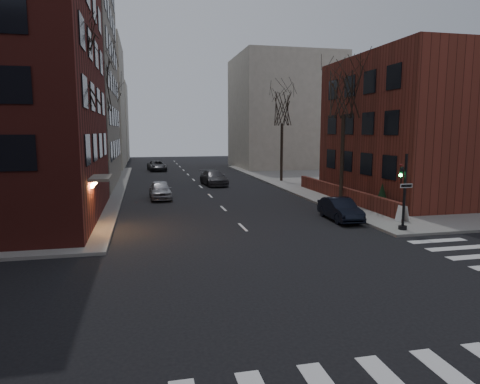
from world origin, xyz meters
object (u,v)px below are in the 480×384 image
Objects in this scene: tree_left_c at (110,107)px; parked_sedan at (340,209)px; tree_right_a at (344,93)px; sandwich_board at (402,213)px; car_lane_silver at (160,190)px; car_lane_gray at (214,178)px; tree_right_b at (282,109)px; streetlamp_near at (102,146)px; car_lane_far at (157,166)px; tree_left_a at (73,71)px; evergreen_shrub at (382,197)px; tree_left_b at (96,86)px; traffic_signal at (403,197)px; streetlamp_far at (118,140)px.

tree_left_c is 32.07m from parked_sedan.
tree_left_c is 1.00× the size of tree_right_a.
tree_right_a is at bearing 91.81° from sandwich_board.
car_lane_silver is at bearing 157.47° from tree_right_a.
car_lane_silver is 0.84× the size of car_lane_gray.
tree_right_b is 1.46× the size of streetlamp_near.
tree_left_c is 10.47× the size of sandwich_board.
car_lane_far is (-5.00, 17.01, -0.05)m from car_lane_gray.
tree_left_a is 20.14m from evergreen_shrub.
tree_right_b is at bearing 18.82° from tree_left_b.
car_lane_gray is at bearing 109.82° from sandwich_board.
streetlamp_near is at bearing 141.13° from traffic_signal.
car_lane_silver is 16.67m from evergreen_shrub.
traffic_signal is 0.41× the size of tree_right_a.
evergreen_shrub is (0.74, 3.46, 0.43)m from sandwich_board.
tree_left_b is 9.83m from car_lane_silver.
tree_right_a is 1.55× the size of streetlamp_far.
car_lane_far is at bearing 111.84° from evergreen_shrub.
tree_left_b is 11.63× the size of sandwich_board.
traffic_signal reaches higher than car_lane_far.
tree_right_a is at bearing -24.44° from tree_left_b.
traffic_signal reaches higher than sandwich_board.
sandwich_board is at bearing -76.92° from car_lane_far.
car_lane_silver is at bearing -29.37° from tree_left_b.
tree_right_b is 5.11× the size of evergreen_shrub.
tree_left_b is at bearing 148.01° from evergreen_shrub.
tree_left_c reaches higher than parked_sedan.
parked_sedan is 4.18m from evergreen_shrub.
streetlamp_far is (0.60, 2.00, -3.79)m from tree_left_c.
traffic_signal is 0.64× the size of streetlamp_far.
streetlamp_far is at bearing 87.85° from tree_left_b.
streetlamp_near is 17.52m from parked_sedan.
tree_left_b is at bearing 134.54° from traffic_signal.
tree_left_a is 16.91m from parked_sedan.
tree_right_b reaches higher than traffic_signal.
tree_left_c is at bearing 120.42° from sandwich_board.
tree_left_a reaches higher than sandwich_board.
sandwich_board is at bearing 56.09° from traffic_signal.
tree_right_a is 2.33× the size of car_lane_silver.
tree_left_a is at bearing -134.36° from tree_right_b.
streetlamp_near is (-16.14, 13.01, 2.33)m from traffic_signal.
streetlamp_far is (0.60, 28.00, -4.23)m from tree_left_a.
evergreen_shrub is (1.99, 5.31, -0.86)m from traffic_signal.
tree_left_b is 1.11× the size of tree_right_a.
car_lane_silver is 18.23m from sandwich_board.
traffic_signal is 4.21m from parked_sedan.
tree_right_b is at bearing 87.85° from traffic_signal.
traffic_signal is 0.99× the size of parked_sedan.
streetlamp_far reaches higher than evergreen_shrub.
tree_left_c is at bearing 90.00° from tree_left_a.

